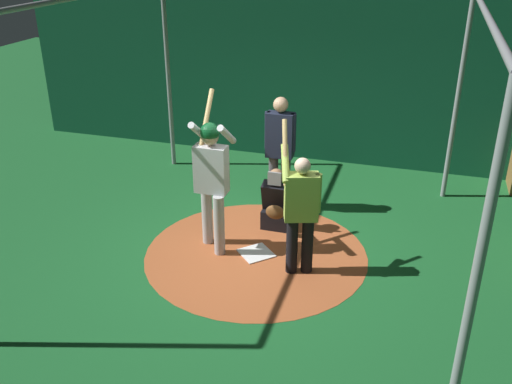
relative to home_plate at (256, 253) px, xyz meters
name	(u,v)px	position (x,y,z in m)	size (l,w,h in m)	color
ground_plane	(256,254)	(0.00, 0.00, -0.01)	(27.76, 27.76, 0.00)	#195B28
dirt_circle	(256,254)	(0.00, 0.00, -0.01)	(3.08, 3.08, 0.01)	#AD562D
home_plate	(256,253)	(0.00, 0.00, 0.00)	(0.42, 0.42, 0.01)	white
batter	(211,174)	(0.00, -0.62, 1.12)	(0.68, 0.49, 2.18)	#B3B3B7
catcher	(276,205)	(-0.83, 0.06, 0.36)	(0.58, 0.40, 0.96)	black
umpire	(280,147)	(-1.48, -0.06, 1.03)	(0.23, 0.49, 1.84)	#4C4C51
visitor	(301,208)	(0.24, 0.66, 0.92)	(0.53, 0.59, 1.98)	black
back_wall	(316,69)	(-3.83, 0.00, 1.74)	(0.23, 11.76, 3.47)	#0F472D
cage_frame	(256,93)	(0.00, 0.00, 2.28)	(5.52, 5.04, 3.33)	gray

